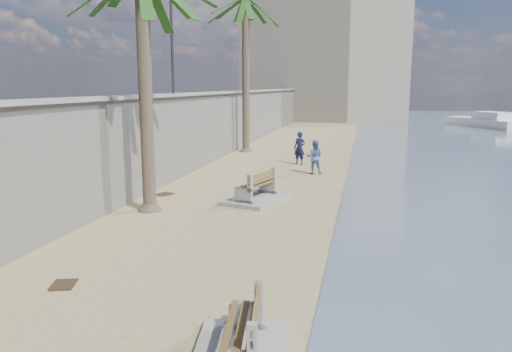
{
  "coord_description": "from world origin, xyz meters",
  "views": [
    {
      "loc": [
        2.73,
        -7.69,
        3.94
      ],
      "look_at": [
        -0.5,
        7.0,
        1.2
      ],
      "focal_mm": 35.0,
      "sensor_mm": 36.0,
      "label": 1
    }
  ],
  "objects": [
    {
      "name": "palm_back",
      "position": [
        -4.27,
        21.36,
        8.68
      ],
      "size": [
        5.0,
        5.0,
        9.75
      ],
      "color": "brown",
      "rests_on": "ground_plane"
    },
    {
      "name": "streetlight",
      "position": [
        -5.1,
        12.0,
        6.64
      ],
      "size": [
        0.28,
        0.28,
        5.12
      ],
      "color": "#2D2D33",
      "rests_on": "wall_cap"
    },
    {
      "name": "bench_far",
      "position": [
        -0.86,
        8.69,
        0.43
      ],
      "size": [
        2.22,
        2.74,
        0.99
      ],
      "color": "gray",
      "rests_on": "ground_plane"
    },
    {
      "name": "person_b",
      "position": [
        0.53,
        14.54,
        0.85
      ],
      "size": [
        0.83,
        0.65,
        1.7
      ],
      "primitive_type": "imported",
      "rotation": [
        0.0,
        0.0,
        3.16
      ],
      "color": "#4D639F",
      "rests_on": "ground_plane"
    },
    {
      "name": "yacht_far",
      "position": [
        13.89,
        43.98,
        0.35
      ],
      "size": [
        6.17,
        8.93,
        1.5
      ],
      "primitive_type": null,
      "rotation": [
        0.0,
        0.0,
        2.04
      ],
      "color": "silver",
      "rests_on": "bay_water"
    },
    {
      "name": "debris_b",
      "position": [
        -3.05,
        0.67,
        0.01
      ],
      "size": [
        0.6,
        0.67,
        0.03
      ],
      "primitive_type": "cube",
      "rotation": [
        0.0,
        0.0,
        5.02
      ],
      "color": "#382616",
      "rests_on": "ground_plane"
    },
    {
      "name": "ground_plane",
      "position": [
        0.0,
        0.0,
        0.0
      ],
      "size": [
        140.0,
        140.0,
        0.0
      ],
      "primitive_type": "plane",
      "color": "#9C8C5F"
    },
    {
      "name": "bench_near",
      "position": [
        1.09,
        -1.21,
        0.37
      ],
      "size": [
        1.69,
        2.24,
        0.86
      ],
      "color": "gray",
      "rests_on": "ground_plane"
    },
    {
      "name": "person_a",
      "position": [
        -0.48,
        17.1,
        0.95
      ],
      "size": [
        0.8,
        0.67,
        1.9
      ],
      "primitive_type": "imported",
      "rotation": [
        0.0,
        0.0,
        -0.35
      ],
      "color": "#131335",
      "rests_on": "ground_plane"
    },
    {
      "name": "wall_cap",
      "position": [
        -5.2,
        20.0,
        3.55
      ],
      "size": [
        0.8,
        70.0,
        0.12
      ],
      "primitive_type": "cube",
      "color": "gray",
      "rests_on": "seawall"
    },
    {
      "name": "debris_c",
      "position": [
        -4.39,
        9.01,
        0.01
      ],
      "size": [
        0.71,
        0.77,
        0.03
      ],
      "primitive_type": "cube",
      "rotation": [
        0.0,
        0.0,
        4.28
      ],
      "color": "#382616",
      "rests_on": "ground_plane"
    },
    {
      "name": "end_building",
      "position": [
        -2.0,
        52.0,
        7.0
      ],
      "size": [
        18.0,
        12.0,
        14.0
      ],
      "primitive_type": "cube",
      "color": "#B7AA93",
      "rests_on": "ground_plane"
    },
    {
      "name": "seawall",
      "position": [
        -5.2,
        20.0,
        1.75
      ],
      "size": [
        0.45,
        70.0,
        3.5
      ],
      "primitive_type": "cube",
      "color": "gray",
      "rests_on": "ground_plane"
    }
  ]
}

